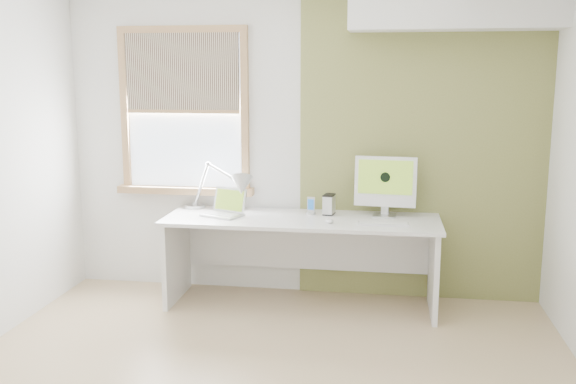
% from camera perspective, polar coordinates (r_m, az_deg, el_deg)
% --- Properties ---
extents(room, '(4.04, 3.54, 2.64)m').
position_cam_1_polar(room, '(3.67, -2.48, 1.66)').
color(room, tan).
rests_on(room, ground).
extents(accent_wall, '(2.00, 0.02, 2.60)m').
position_cam_1_polar(accent_wall, '(5.34, 11.84, 4.20)').
color(accent_wall, olive).
rests_on(accent_wall, room).
extents(soffit, '(1.60, 0.40, 0.42)m').
position_cam_1_polar(soffit, '(5.18, 14.71, 16.09)').
color(soffit, white).
rests_on(soffit, room).
extents(window, '(1.20, 0.14, 1.42)m').
position_cam_1_polar(window, '(5.55, -9.27, 7.06)').
color(window, tan).
rests_on(window, room).
extents(desk, '(2.20, 0.70, 0.73)m').
position_cam_1_polar(desk, '(5.22, 1.28, -4.27)').
color(desk, silver).
rests_on(desk, room).
extents(desk_lamp, '(0.67, 0.44, 0.41)m').
position_cam_1_polar(desk_lamp, '(5.27, -4.98, 0.40)').
color(desk_lamp, silver).
rests_on(desk_lamp, desk).
extents(laptop, '(0.38, 0.34, 0.22)m').
position_cam_1_polar(laptop, '(5.23, -5.60, -1.48)').
color(laptop, silver).
rests_on(laptop, desk).
extents(phone_dock, '(0.08, 0.08, 0.14)m').
position_cam_1_polar(phone_dock, '(5.24, 2.05, -1.57)').
color(phone_dock, silver).
rests_on(phone_dock, desk).
extents(external_drive, '(0.10, 0.14, 0.17)m').
position_cam_1_polar(external_drive, '(5.23, 3.68, -1.12)').
color(external_drive, silver).
rests_on(external_drive, desk).
extents(imac, '(0.50, 0.18, 0.48)m').
position_cam_1_polar(imac, '(5.19, 8.68, 0.81)').
color(imac, silver).
rests_on(imac, desk).
extents(keyboard, '(0.39, 0.11, 0.02)m').
position_cam_1_polar(keyboard, '(4.93, 8.49, -2.82)').
color(keyboard, white).
rests_on(keyboard, desk).
extents(mouse, '(0.08, 0.11, 0.03)m').
position_cam_1_polar(mouse, '(4.95, 3.74, -2.60)').
color(mouse, white).
rests_on(mouse, desk).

